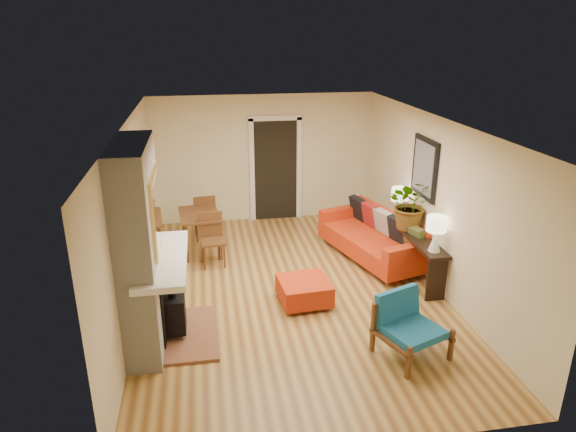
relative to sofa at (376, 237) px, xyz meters
name	(u,v)px	position (x,y,z in m)	size (l,w,h in m)	color
room_shell	(298,168)	(-1.10, 1.68, 0.86)	(6.50, 6.50, 6.50)	tan
fireplace	(144,252)	(-3.70, -1.95, 0.86)	(1.09, 1.68, 2.60)	white
sofa	(376,237)	(0.00, 0.00, 0.00)	(1.51, 2.36, 0.86)	silver
ottoman	(304,290)	(-1.57, -1.38, -0.17)	(0.77, 0.77, 0.36)	silver
blue_chair	(407,322)	(-0.56, -2.77, 0.04)	(0.95, 0.94, 0.78)	brown
dining_table	(204,221)	(-2.97, 0.76, 0.21)	(0.81, 1.70, 0.90)	brown
console_table	(415,242)	(0.37, -0.78, 0.20)	(0.34, 1.85, 0.72)	black
lamp_near	(436,230)	(0.37, -1.45, 0.68)	(0.30, 0.30, 0.54)	white
lamp_far	(400,199)	(0.37, -0.02, 0.68)	(0.30, 0.30, 0.54)	white
houseplant	(411,204)	(0.36, -0.53, 0.78)	(0.77, 0.67, 0.86)	#1E5919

